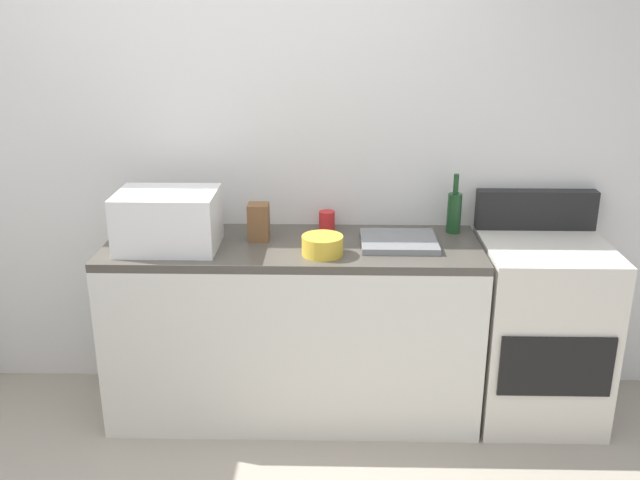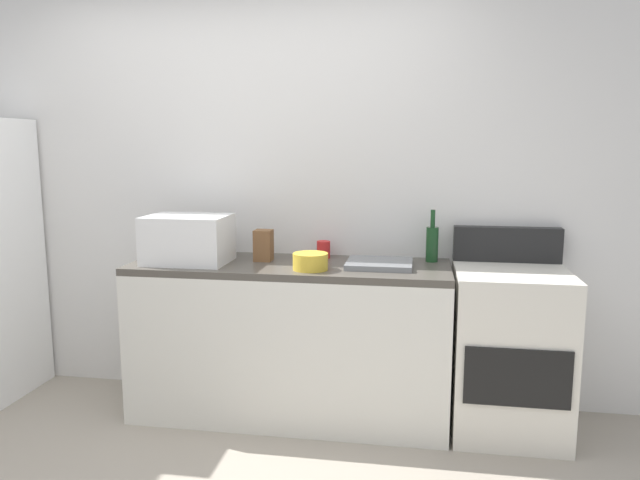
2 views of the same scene
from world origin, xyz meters
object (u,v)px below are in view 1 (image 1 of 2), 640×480
Objects in this scene: wine_bottle at (454,211)px; knife_block at (259,222)px; mixing_bowl at (322,245)px; stove_oven at (539,327)px; microwave at (168,220)px; coffee_mug at (327,221)px.

wine_bottle is 1.67× the size of knife_block.
knife_block is 0.38m from mixing_bowl.
stove_oven is at bearing -23.34° from wine_bottle.
wine_bottle is (-0.42, 0.18, 0.54)m from stove_oven.
microwave is 1.53× the size of wine_bottle.
wine_bottle reaches higher than stove_oven.
microwave is 4.60× the size of coffee_mug.
wine_bottle reaches higher than mixing_bowl.
knife_block reaches higher than coffee_mug.
microwave is at bearing 173.63° from mixing_bowl.
microwave reaches higher than mixing_bowl.
wine_bottle reaches higher than microwave.
mixing_bowl is (0.31, -0.20, -0.04)m from knife_block.
coffee_mug is 0.36m from knife_block.
stove_oven is 0.71m from wine_bottle.
wine_bottle is at bearing 10.56° from microwave.
knife_block is (0.41, 0.12, -0.05)m from microwave.
microwave is at bearing -169.44° from wine_bottle.
coffee_mug is at bearing 87.50° from mixing_bowl.
knife_block is at bearing 146.96° from mixing_bowl.
knife_block is at bearing -155.82° from coffee_mug.
coffee_mug is at bearing 24.18° from knife_block.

